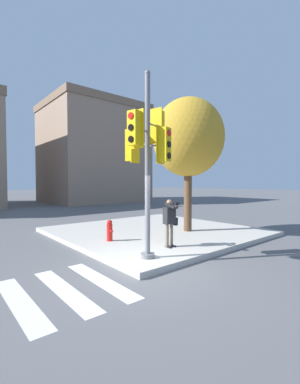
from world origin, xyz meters
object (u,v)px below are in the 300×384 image
object	(u,v)px
street_tree	(188,138)
fire_hydrant	(110,230)
traffic_signal_pole	(147,148)
person_photographer	(170,219)

from	to	relation	value
street_tree	fire_hydrant	xyz separation A→B (m)	(-3.65, 0.54, -3.68)
traffic_signal_pole	fire_hydrant	xyz separation A→B (m)	(0.28, 2.50, -2.71)
street_tree	traffic_signal_pole	bearing A→B (deg)	-153.55
person_photographer	fire_hydrant	distance (m)	2.37
traffic_signal_pole	fire_hydrant	distance (m)	3.70
street_tree	fire_hydrant	distance (m)	5.22
person_photographer	traffic_signal_pole	bearing A→B (deg)	-161.31
person_photographer	fire_hydrant	bearing A→B (deg)	117.71
traffic_signal_pole	fire_hydrant	bearing A→B (deg)	83.62
traffic_signal_pole	person_photographer	distance (m)	2.59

